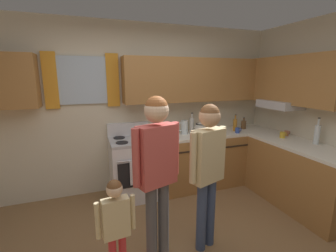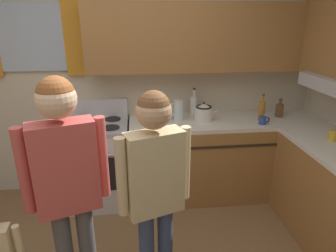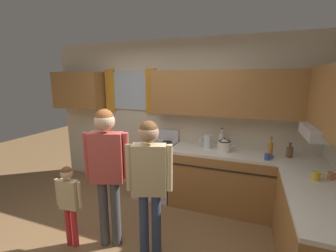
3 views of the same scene
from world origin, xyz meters
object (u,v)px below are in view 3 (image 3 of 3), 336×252
object	(u,v)px
mug_mustard_yellow	(316,176)
small_child	(69,197)
bottle_squat_brown	(290,152)
bottle_milk_white	(221,140)
cup_terracotta	(332,176)
bottle_oil_amber	(270,150)
stovetop_kettle	(225,145)
stove_oven	(156,168)
water_pitcher	(207,141)
adult_in_plaid	(149,175)
mug_cobalt_blue	(268,157)
adult_holding_child	(107,163)

from	to	relation	value
mug_mustard_yellow	small_child	xyz separation A→B (m)	(-2.59, -0.82, -0.32)
bottle_squat_brown	bottle_milk_white	bearing A→B (deg)	171.23
cup_terracotta	small_child	size ratio (longest dim) A/B	0.11
bottle_oil_amber	stovetop_kettle	world-z (taller)	bottle_oil_amber
bottle_squat_brown	mug_mustard_yellow	size ratio (longest dim) A/B	1.71
bottle_squat_brown	small_child	world-z (taller)	bottle_squat_brown
stove_oven	stovetop_kettle	xyz separation A→B (m)	(1.13, -0.02, 0.53)
mug_mustard_yellow	bottle_milk_white	bearing A→B (deg)	142.12
bottle_squat_brown	bottle_milk_white	distance (m)	0.95
cup_terracotta	bottle_squat_brown	bearing A→B (deg)	116.90
bottle_squat_brown	mug_mustard_yellow	bearing A→B (deg)	-77.17
bottle_oil_amber	water_pitcher	size ratio (longest dim) A/B	1.30
mug_mustard_yellow	bottle_oil_amber	bearing A→B (deg)	123.80
stovetop_kettle	bottle_milk_white	bearing A→B (deg)	110.10
bottle_oil_amber	cup_terracotta	distance (m)	0.79
adult_in_plaid	small_child	bearing A→B (deg)	-169.96
stove_oven	bottle_squat_brown	distance (m)	2.06
cup_terracotta	water_pitcher	world-z (taller)	water_pitcher
stove_oven	cup_terracotta	distance (m)	2.44
water_pitcher	stovetop_kettle	bearing A→B (deg)	-11.91
mug_mustard_yellow	stovetop_kettle	xyz separation A→B (m)	(-1.03, 0.66, 0.05)
stove_oven	adult_in_plaid	distance (m)	1.52
bottle_oil_amber	mug_mustard_yellow	xyz separation A→B (m)	(0.41, -0.62, -0.06)
bottle_oil_amber	bottle_milk_white	distance (m)	0.73
mug_cobalt_blue	adult_in_plaid	xyz separation A→B (m)	(-1.20, -1.15, 0.03)
bottle_oil_amber	adult_in_plaid	bearing A→B (deg)	-134.02
stove_oven	stovetop_kettle	distance (m)	1.25
mug_mustard_yellow	adult_holding_child	xyz separation A→B (m)	(-2.17, -0.64, 0.09)
mug_mustard_yellow	adult_holding_child	world-z (taller)	adult_holding_child
mug_cobalt_blue	adult_in_plaid	bearing A→B (deg)	-136.23
bottle_oil_amber	adult_in_plaid	world-z (taller)	adult_in_plaid
stove_oven	water_pitcher	distance (m)	1.02
bottle_milk_white	water_pitcher	xyz separation A→B (m)	(-0.20, -0.14, -0.01)
bottle_squat_brown	adult_holding_child	bearing A→B (deg)	-146.01
cup_terracotta	adult_in_plaid	distance (m)	1.95
stovetop_kettle	adult_in_plaid	size ratio (longest dim) A/B	0.18
bottle_milk_white	small_child	xyz separation A→B (m)	(-1.48, -1.68, -0.39)
bottle_squat_brown	bottle_oil_amber	xyz separation A→B (m)	(-0.25, -0.10, 0.03)
water_pitcher	adult_holding_child	size ratio (longest dim) A/B	0.13
stove_oven	adult_holding_child	world-z (taller)	adult_holding_child
adult_holding_child	small_child	bearing A→B (deg)	-156.42
adult_holding_child	mug_cobalt_blue	bearing A→B (deg)	33.26
bottle_milk_white	stove_oven	bearing A→B (deg)	-170.62
water_pitcher	adult_holding_child	distance (m)	1.62
bottle_milk_white	adult_holding_child	distance (m)	1.84
adult_in_plaid	bottle_squat_brown	bearing A→B (deg)	42.77
stovetop_kettle	bottle_oil_amber	bearing A→B (deg)	-4.30
stovetop_kettle	adult_holding_child	world-z (taller)	adult_holding_child
bottle_squat_brown	mug_cobalt_blue	distance (m)	0.36
cup_terracotta	adult_holding_child	world-z (taller)	adult_holding_child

